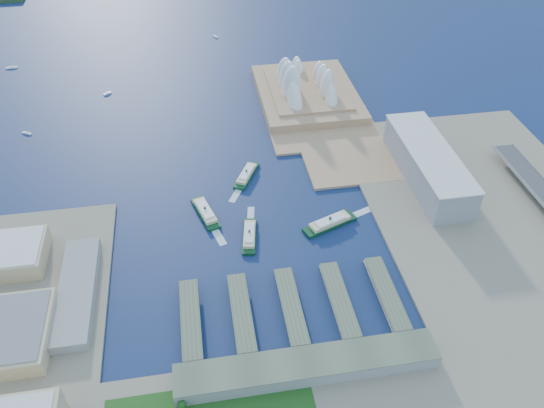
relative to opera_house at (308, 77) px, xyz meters
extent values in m
plane|color=#0F2149|center=(-105.00, -280.00, -32.00)|extent=(3000.00, 3000.00, 0.00)
cube|color=gray|center=(135.00, -330.00, -30.50)|extent=(240.00, 500.00, 3.00)
cube|color=tan|center=(2.50, -20.00, -30.50)|extent=(135.00, 220.00, 3.00)
cube|color=gray|center=(90.00, -200.00, -11.50)|extent=(45.00, 155.00, 35.00)
cube|color=gray|center=(-90.00, -415.00, -23.00)|extent=(200.00, 28.00, 12.00)
camera|label=1|loc=(-153.10, -632.33, 328.05)|focal=35.00mm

